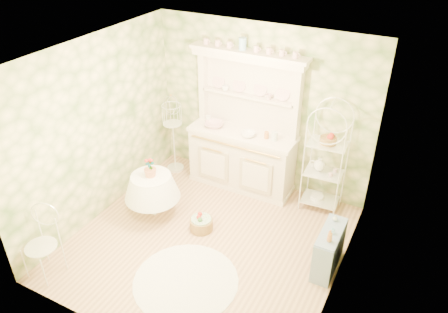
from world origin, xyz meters
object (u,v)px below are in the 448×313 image
at_px(side_shelf, 329,249).
at_px(cafe_chair, 42,249).
at_px(kitchen_dresser, 243,124).
at_px(round_table, 153,195).
at_px(bakers_rack, 326,154).
at_px(birdcage_stand, 173,132).
at_px(floor_basket, 201,222).

xyz_separation_m(side_shelf, cafe_chair, (-3.20, -1.79, 0.09)).
bearing_deg(side_shelf, cafe_chair, -155.09).
relative_size(kitchen_dresser, round_table, 3.12).
bearing_deg(kitchen_dresser, bakers_rack, -0.14).
bearing_deg(side_shelf, birdcage_stand, 155.88).
bearing_deg(cafe_chair, side_shelf, 5.04).
distance_m(bakers_rack, floor_basket, 2.10).
height_order(bakers_rack, birdcage_stand, bakers_rack).
bearing_deg(cafe_chair, floor_basket, 27.21).
xyz_separation_m(round_table, cafe_chair, (-0.53, -1.65, 0.04)).
bearing_deg(round_table, kitchen_dresser, 58.53).
relative_size(side_shelf, birdcage_stand, 0.50).
bearing_deg(floor_basket, birdcage_stand, 135.59).
distance_m(side_shelf, floor_basket, 1.87).
bearing_deg(bakers_rack, cafe_chair, -136.09).
bearing_deg(birdcage_stand, bakers_rack, 2.17).
bearing_deg(round_table, bakers_rack, 31.68).
xyz_separation_m(birdcage_stand, floor_basket, (1.25, -1.23, -0.63)).
distance_m(side_shelf, round_table, 2.68).
bearing_deg(side_shelf, floor_basket, 178.96).
relative_size(round_table, floor_basket, 1.91).
distance_m(round_table, cafe_chair, 1.73).
bearing_deg(side_shelf, round_table, 178.71).
relative_size(bakers_rack, round_table, 2.64).
bearing_deg(cafe_chair, birdcage_stand, 63.98).
bearing_deg(round_table, side_shelf, 3.00).
distance_m(kitchen_dresser, bakers_rack, 1.38).
xyz_separation_m(round_table, floor_basket, (0.82, 0.03, -0.24)).
distance_m(cafe_chair, birdcage_stand, 2.93).
xyz_separation_m(kitchen_dresser, round_table, (-0.84, -1.36, -0.78)).
relative_size(side_shelf, round_table, 1.02).
height_order(bakers_rack, cafe_chair, bakers_rack).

